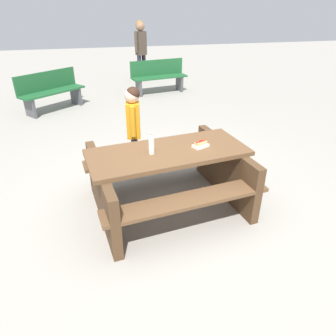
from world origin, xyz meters
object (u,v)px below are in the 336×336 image
object	(u,v)px
picnic_table	(168,174)
hotdog_tray	(201,145)
soda_bottle	(151,144)
child_in_coat	(133,121)
park_bench_far	(159,76)
bystander_adult	(141,43)
park_bench_mid	(51,90)

from	to	relation	value
picnic_table	hotdog_tray	distance (m)	0.51
soda_bottle	child_in_coat	world-z (taller)	child_in_coat
soda_bottle	park_bench_far	distance (m)	5.43
soda_bottle	bystander_adult	xyz separation A→B (m)	(0.93, 6.78, 0.24)
park_bench_mid	bystander_adult	bearing A→B (deg)	44.74
child_in_coat	bystander_adult	xyz separation A→B (m)	(1.01, 5.84, 0.30)
child_in_coat	bystander_adult	world-z (taller)	bystander_adult
picnic_table	bystander_adult	world-z (taller)	bystander_adult
soda_bottle	picnic_table	bearing A→B (deg)	10.54
picnic_table	hotdog_tray	world-z (taller)	hotdog_tray
soda_bottle	child_in_coat	distance (m)	0.94
hotdog_tray	child_in_coat	distance (m)	1.11
picnic_table	bystander_adult	bearing A→B (deg)	83.75
hotdog_tray	bystander_adult	world-z (taller)	bystander_adult
picnic_table	hotdog_tray	bearing A→B (deg)	0.80
hotdog_tray	park_bench_far	distance (m)	5.29
child_in_coat	park_bench_far	distance (m)	4.54
park_bench_mid	soda_bottle	bearing A→B (deg)	-70.71
picnic_table	park_bench_mid	bearing A→B (deg)	111.70
park_bench_mid	child_in_coat	bearing A→B (deg)	-67.02
hotdog_tray	picnic_table	bearing A→B (deg)	-179.20
park_bench_mid	bystander_adult	world-z (taller)	bystander_adult
child_in_coat	soda_bottle	bearing A→B (deg)	-85.37
soda_bottle	child_in_coat	xyz separation A→B (m)	(-0.08, 0.94, -0.06)
child_in_coat	park_bench_far	size ratio (longest dim) A/B	0.82
soda_bottle	bystander_adult	world-z (taller)	bystander_adult
picnic_table	soda_bottle	bearing A→B (deg)	-169.46
picnic_table	bystander_adult	distance (m)	6.81
park_bench_far	bystander_adult	distance (m)	1.64
bystander_adult	park_bench_far	bearing A→B (deg)	-81.21
park_bench_mid	park_bench_far	distance (m)	2.84
park_bench_far	picnic_table	bearing A→B (deg)	-100.44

